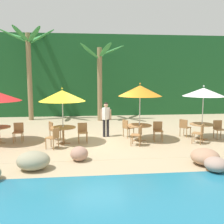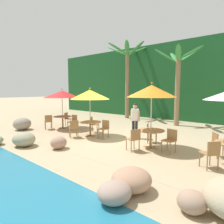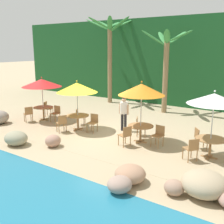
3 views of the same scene
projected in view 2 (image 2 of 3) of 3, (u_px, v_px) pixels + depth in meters
The scene contains 24 objects.
ground_plane at pixel (115, 140), 9.54m from camera, with size 120.00×120.00×0.00m, color tan.
terrace_deck at pixel (115, 140), 9.54m from camera, with size 18.00×5.20×0.01m.
foliage_backdrop at pixel (190, 81), 15.92m from camera, with size 28.00×2.40×6.00m.
rock_seawall at pixel (43, 143), 7.75m from camera, with size 16.83×3.20×0.92m.
umbrella_red at pixel (62, 94), 12.31m from camera, with size 2.18×2.18×2.42m.
dining_table_red at pixel (63, 118), 12.47m from camera, with size 1.10×1.10×0.74m.
chair_red_seaward at pixel (73, 121), 12.03m from camera, with size 0.45×0.45×0.87m.
chair_red_inland at pixel (68, 118), 13.32m from camera, with size 0.57×0.57×0.87m.
chair_red_left at pixel (48, 121), 12.06m from camera, with size 0.56×0.56×0.87m.
umbrella_yellow at pixel (90, 95), 10.17m from camera, with size 1.99×1.99×2.46m.
dining_table_yellow at pixel (90, 124), 10.33m from camera, with size 1.10×1.10×0.74m.
chair_yellow_seaward at pixel (104, 128), 9.90m from camera, with size 0.45×0.45×0.87m.
chair_yellow_inland at pixel (93, 123), 11.19m from camera, with size 0.58×0.58×0.87m.
chair_yellow_left at pixel (74, 127), 9.95m from camera, with size 0.57×0.57×0.87m.
umbrella_orange at pixel (152, 91), 8.01m from camera, with size 1.95×1.95×2.64m.
dining_table_orange at pixel (151, 133), 8.19m from camera, with size 1.10×1.10×0.74m.
chair_orange_seaward at pixel (170, 139), 7.62m from camera, with size 0.48×0.48×0.87m.
chair_orange_inland at pixel (150, 131), 9.04m from camera, with size 0.57×0.57×0.87m.
chair_orange_left at pixel (134, 138), 7.75m from camera, with size 0.55×0.55×0.87m.
chair_white_inland at pixel (218, 143), 7.07m from camera, with size 0.60×0.59×0.87m.
chair_white_left at pixel (211, 153), 5.97m from camera, with size 0.59×0.59×0.87m.
palm_tree_nearest at pixel (127, 67), 16.66m from camera, with size 3.63×3.71×6.02m.
palm_tree_second at pixel (178, 75), 13.14m from camera, with size 2.98×3.07×5.01m.
waiter_in_white at pixel (135, 118), 9.83m from camera, with size 0.52×0.37×1.70m.
Camera 2 is at (6.09, -7.08, 2.34)m, focal length 32.70 mm.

